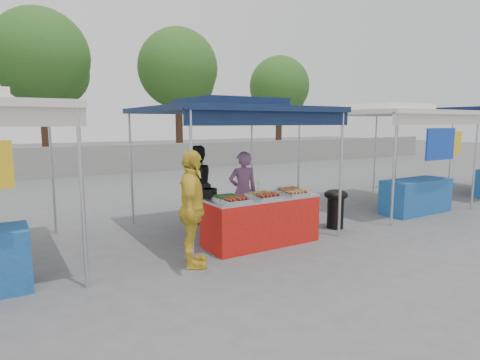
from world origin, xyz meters
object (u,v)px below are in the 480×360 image
helper_man (196,184)px  vendor_table (261,220)px  wok_burner (336,205)px  cooking_pot (209,193)px  vendor_woman (243,191)px  customer_person (192,209)px

helper_man → vendor_table: bearing=83.1°
wok_burner → cooking_pot: bearing=158.9°
wok_burner → helper_man: bearing=123.9°
cooking_pot → vendor_woman: 1.18m
helper_man → customer_person: (-1.19, -2.38, 0.04)m
vendor_table → customer_person: (-1.50, -0.41, 0.44)m
cooking_pot → helper_man: (0.52, 1.61, -0.11)m
vendor_woman → customer_person: customer_person is taller
wok_burner → helper_man: helper_man is taller
wok_burner → helper_man: (-2.19, 1.89, 0.35)m
customer_person → helper_man: bearing=0.7°
wok_burner → customer_person: customer_person is taller
vendor_table → cooking_pot: size_ratio=7.46×
vendor_table → customer_person: bearing=-164.6°
cooking_pot → helper_man: size_ratio=0.16×
cooking_pot → vendor_woman: bearing=28.8°
cooking_pot → customer_person: (-0.67, -0.77, -0.06)m
wok_burner → vendor_woman: vendor_woman is taller
vendor_table → customer_person: 1.62m
vendor_table → helper_man: size_ratio=1.22×
vendor_table → customer_person: size_ratio=1.15×
vendor_table → customer_person: customer_person is taller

